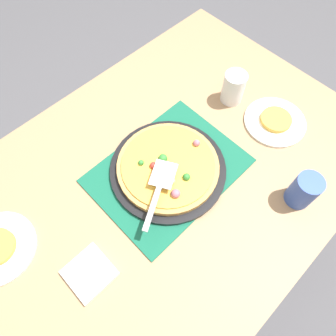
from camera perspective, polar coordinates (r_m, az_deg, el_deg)
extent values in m
plane|color=#4C4C51|center=(1.72, 0.00, -12.21)|extent=(8.00, 8.00, 0.00)
cube|color=#9E7A56|center=(1.03, 0.00, -0.92)|extent=(1.40, 1.00, 0.03)
cube|color=#9E7A56|center=(1.79, 5.03, 15.50)|extent=(0.07, 0.07, 0.72)
cube|color=#9E7A56|center=(1.62, 28.30, -2.74)|extent=(0.07, 0.07, 0.72)
cube|color=#145B42|center=(1.01, 0.00, -0.45)|extent=(0.48, 0.36, 0.01)
cylinder|color=black|center=(1.00, 0.00, -0.19)|extent=(0.38, 0.38, 0.01)
cylinder|color=tan|center=(0.99, 0.00, 0.27)|extent=(0.33, 0.33, 0.02)
cylinder|color=gold|center=(0.98, 0.00, 0.64)|extent=(0.30, 0.30, 0.01)
sphere|color=red|center=(0.97, -2.73, 0.48)|extent=(0.02, 0.02, 0.02)
sphere|color=#B76675|center=(0.92, 1.44, -4.77)|extent=(0.03, 0.03, 0.03)
sphere|color=#338433|center=(0.95, 3.48, -1.66)|extent=(0.02, 0.02, 0.02)
sphere|color=#B76675|center=(0.96, -2.37, -0.92)|extent=(0.02, 0.02, 0.02)
sphere|color=#338433|center=(0.98, -0.96, 1.78)|extent=(0.03, 0.03, 0.03)
sphere|color=#B76675|center=(1.01, 5.33, 4.64)|extent=(0.02, 0.02, 0.02)
sphere|color=#338433|center=(0.98, -5.03, 1.01)|extent=(0.02, 0.02, 0.02)
sphere|color=#E5CC7F|center=(0.94, 0.63, -2.45)|extent=(0.02, 0.02, 0.02)
cylinder|color=white|center=(1.18, 19.24, 8.12)|extent=(0.22, 0.22, 0.01)
cylinder|color=gold|center=(1.17, 19.42, 8.49)|extent=(0.11, 0.11, 0.02)
cylinder|color=white|center=(1.17, 12.07, 14.39)|extent=(0.08, 0.08, 0.12)
cylinder|color=#3351AD|center=(1.01, 23.90, -3.85)|extent=(0.08, 0.08, 0.12)
cube|color=silver|center=(0.93, -0.84, -1.15)|extent=(0.11, 0.11, 0.00)
cube|color=#B2B2B7|center=(0.89, -2.95, -7.52)|extent=(0.13, 0.08, 0.01)
cube|color=white|center=(0.93, -14.36, -18.35)|extent=(0.12, 0.12, 0.02)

